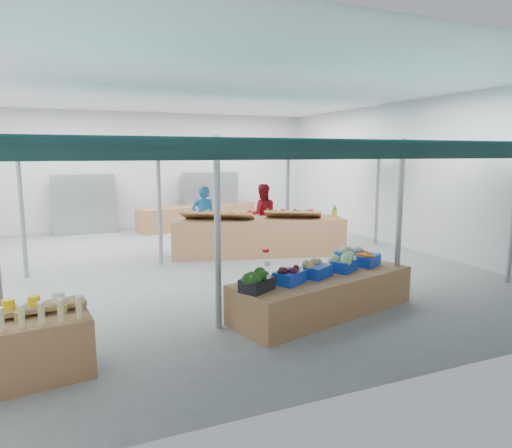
% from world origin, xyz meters
% --- Properties ---
extents(floor, '(13.00, 13.00, 0.00)m').
position_xyz_m(floor, '(0.00, 0.00, 0.00)').
color(floor, slate).
rests_on(floor, ground).
extents(hall, '(13.00, 13.00, 13.00)m').
position_xyz_m(hall, '(0.00, 1.44, 2.65)').
color(hall, silver).
rests_on(hall, ground).
extents(pole_grid, '(10.00, 4.60, 3.00)m').
position_xyz_m(pole_grid, '(0.75, -1.75, 1.81)').
color(pole_grid, gray).
rests_on(pole_grid, floor).
extents(awnings, '(9.50, 7.08, 0.30)m').
position_xyz_m(awnings, '(0.75, -1.75, 2.78)').
color(awnings, black).
rests_on(awnings, pole_grid).
extents(back_shelving_left, '(2.00, 0.50, 2.00)m').
position_xyz_m(back_shelving_left, '(-2.50, 6.00, 1.00)').
color(back_shelving_left, '#B23F33').
rests_on(back_shelving_left, floor).
extents(back_shelving_right, '(2.00, 0.50, 2.00)m').
position_xyz_m(back_shelving_right, '(2.00, 6.00, 1.00)').
color(back_shelving_right, '#B23F33').
rests_on(back_shelving_right, floor).
extents(bottle_shelf, '(1.78, 1.23, 1.03)m').
position_xyz_m(bottle_shelf, '(-3.79, -4.69, 0.42)').
color(bottle_shelf, '#905F3E').
rests_on(bottle_shelf, floor).
extents(veg_counter, '(3.59, 1.97, 0.66)m').
position_xyz_m(veg_counter, '(0.90, -4.05, 0.33)').
color(veg_counter, '#905F3E').
rests_on(veg_counter, floor).
extents(fruit_counter, '(4.74, 2.25, 0.99)m').
position_xyz_m(fruit_counter, '(1.66, 0.57, 0.49)').
color(fruit_counter, '#905F3E').
rests_on(fruit_counter, floor).
extents(far_counter, '(4.69, 2.12, 0.83)m').
position_xyz_m(far_counter, '(1.44, 5.69, 0.41)').
color(far_counter, '#905F3E').
rests_on(far_counter, floor).
extents(crate_stack, '(0.62, 0.53, 0.63)m').
position_xyz_m(crate_stack, '(2.36, -3.81, 0.31)').
color(crate_stack, '#0F34A9').
rests_on(crate_stack, floor).
extents(vendor_left, '(0.76, 0.60, 1.85)m').
position_xyz_m(vendor_left, '(0.46, 1.67, 0.92)').
color(vendor_left, '#185A9D').
rests_on(vendor_left, floor).
extents(vendor_right, '(1.05, 0.91, 1.85)m').
position_xyz_m(vendor_right, '(2.26, 1.67, 0.92)').
color(vendor_right, maroon).
rests_on(vendor_right, floor).
extents(crate_broccoli, '(0.61, 0.55, 0.35)m').
position_xyz_m(crate_broccoli, '(-0.52, -4.42, 0.82)').
color(crate_broccoli, black).
rests_on(crate_broccoli, veg_counter).
extents(crate_beets, '(0.61, 0.55, 0.29)m').
position_xyz_m(crate_beets, '(0.12, -4.25, 0.80)').
color(crate_beets, '#0F34A9').
rests_on(crate_beets, veg_counter).
extents(crate_celeriac, '(0.61, 0.55, 0.31)m').
position_xyz_m(crate_celeriac, '(0.71, -4.09, 0.81)').
color(crate_celeriac, '#0F34A9').
rests_on(crate_celeriac, veg_counter).
extents(crate_cabbage, '(0.61, 0.55, 0.35)m').
position_xyz_m(crate_cabbage, '(1.36, -3.93, 0.82)').
color(crate_cabbage, '#0F34A9').
rests_on(crate_cabbage, veg_counter).
extents(crate_carrots, '(0.61, 0.55, 0.29)m').
position_xyz_m(crate_carrots, '(2.00, -3.76, 0.77)').
color(crate_carrots, '#0F34A9').
rests_on(crate_carrots, veg_counter).
extents(sparrow, '(0.12, 0.09, 0.11)m').
position_xyz_m(sparrow, '(-0.64, -4.57, 0.91)').
color(sparrow, brown).
rests_on(sparrow, crate_broccoli).
extents(pole_ribbon, '(0.12, 0.12, 0.28)m').
position_xyz_m(pole_ribbon, '(-0.04, -3.68, 1.08)').
color(pole_ribbon, '#B60C11').
rests_on(pole_ribbon, pole_grid).
extents(apple_heap_yellow, '(2.00, 1.55, 0.27)m').
position_xyz_m(apple_heap_yellow, '(0.57, 0.75, 1.15)').
color(apple_heap_yellow, '#997247').
rests_on(apple_heap_yellow, fruit_counter).
extents(apple_heap_red, '(1.65, 1.35, 0.27)m').
position_xyz_m(apple_heap_red, '(2.53, 0.23, 1.15)').
color(apple_heap_red, '#997247').
rests_on(apple_heap_red, fruit_counter).
extents(pineapple, '(0.14, 0.14, 0.39)m').
position_xyz_m(pineapple, '(3.65, -0.07, 1.17)').
color(pineapple, '#8C6019').
rests_on(pineapple, fruit_counter).
extents(crate_extra, '(0.59, 0.50, 0.32)m').
position_xyz_m(crate_extra, '(1.89, -3.34, 0.81)').
color(crate_extra, '#0F34A9').
rests_on(crate_extra, veg_counter).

